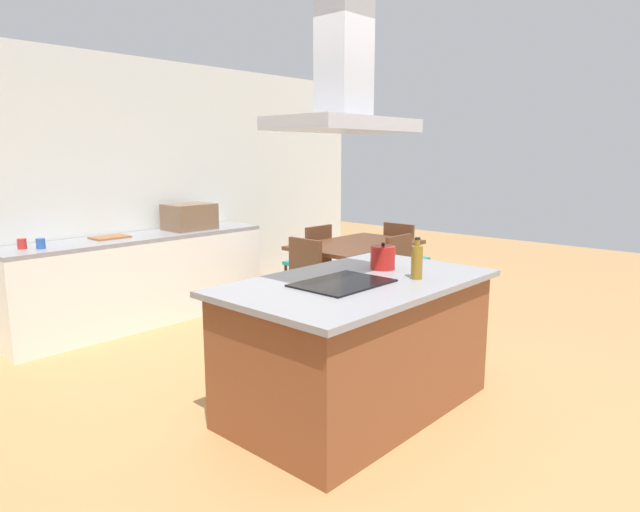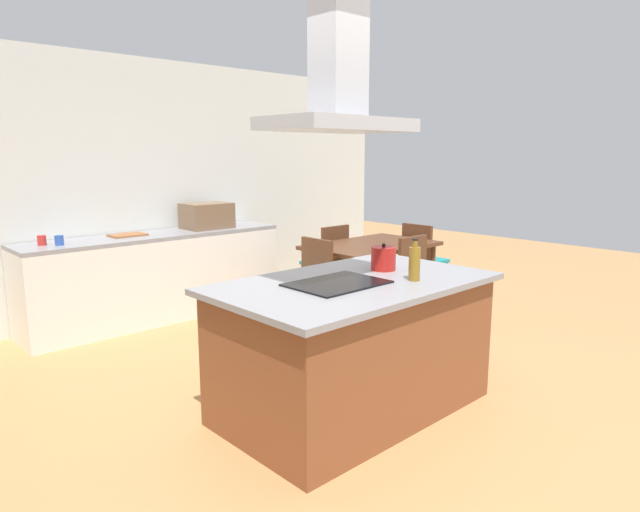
% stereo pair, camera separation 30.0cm
% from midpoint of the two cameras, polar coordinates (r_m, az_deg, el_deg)
% --- Properties ---
extents(ground, '(16.00, 16.00, 0.00)m').
position_cam_midpoint_polar(ground, '(4.99, -7.61, -9.76)').
color(ground, tan).
extents(wall_back, '(7.20, 0.10, 2.70)m').
position_cam_midpoint_polar(wall_back, '(6.21, -17.44, 6.60)').
color(wall_back, silver).
rests_on(wall_back, ground).
extents(kitchen_island, '(1.85, 1.12, 0.90)m').
position_cam_midpoint_polar(kitchen_island, '(3.79, 5.75, -9.12)').
color(kitchen_island, brown).
rests_on(kitchen_island, ground).
extents(cooktop, '(0.60, 0.44, 0.01)m').
position_cam_midpoint_polar(cooktop, '(3.54, 4.19, -2.83)').
color(cooktop, black).
rests_on(cooktop, kitchen_island).
extents(tea_kettle, '(0.23, 0.18, 0.19)m').
position_cam_midpoint_polar(tea_kettle, '(3.99, 8.67, -0.26)').
color(tea_kettle, '#B21E19').
rests_on(tea_kettle, kitchen_island).
extents(olive_oil_bottle, '(0.08, 0.08, 0.28)m').
position_cam_midpoint_polar(olive_oil_bottle, '(3.70, 11.95, -0.71)').
color(olive_oil_bottle, olive).
rests_on(olive_oil_bottle, kitchen_island).
extents(back_counter, '(2.71, 0.62, 0.90)m').
position_cam_midpoint_polar(back_counter, '(6.03, -14.96, -2.03)').
color(back_counter, white).
rests_on(back_counter, ground).
extents(countertop_microwave, '(0.50, 0.38, 0.28)m').
position_cam_midpoint_polar(countertop_microwave, '(6.25, -10.17, 4.08)').
color(countertop_microwave, brown).
rests_on(countertop_microwave, back_counter).
extents(coffee_mug_red, '(0.08, 0.08, 0.09)m').
position_cam_midpoint_polar(coffee_mug_red, '(5.55, -25.24, 1.46)').
color(coffee_mug_red, red).
rests_on(coffee_mug_red, back_counter).
extents(coffee_mug_blue, '(0.08, 0.08, 0.09)m').
position_cam_midpoint_polar(coffee_mug_blue, '(5.49, -23.75, 1.48)').
color(coffee_mug_blue, '#2D56B2').
rests_on(coffee_mug_blue, back_counter).
extents(cutting_board, '(0.34, 0.24, 0.02)m').
position_cam_midpoint_polar(cutting_board, '(5.87, -17.73, 2.06)').
color(cutting_board, '#995B33').
rests_on(cutting_board, back_counter).
extents(dining_table, '(1.40, 0.90, 0.75)m').
position_cam_midpoint_polar(dining_table, '(6.10, 6.68, 0.48)').
color(dining_table, '#59331E').
rests_on(dining_table, ground).
extents(chair_facing_island, '(0.42, 0.42, 0.89)m').
position_cam_midpoint_polar(chair_facing_island, '(5.74, 11.73, -1.93)').
color(chair_facing_island, teal).
rests_on(chair_facing_island, ground).
extents(chair_facing_back_wall, '(0.42, 0.42, 0.89)m').
position_cam_midpoint_polar(chair_facing_back_wall, '(6.57, 2.22, -0.14)').
color(chair_facing_back_wall, teal).
rests_on(chair_facing_back_wall, ground).
extents(chair_at_right_end, '(0.42, 0.42, 0.89)m').
position_cam_midpoint_polar(chair_at_right_end, '(6.85, 11.61, 0.08)').
color(chair_at_right_end, teal).
rests_on(chair_at_right_end, ground).
extents(chair_at_left_end, '(0.42, 0.42, 0.89)m').
position_cam_midpoint_polar(chair_at_left_end, '(5.48, 0.45, -2.29)').
color(chair_at_left_end, teal).
rests_on(chair_at_left_end, ground).
extents(range_hood, '(0.90, 0.55, 0.78)m').
position_cam_midpoint_polar(range_hood, '(3.47, 4.47, 16.76)').
color(range_hood, '#ADADB2').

